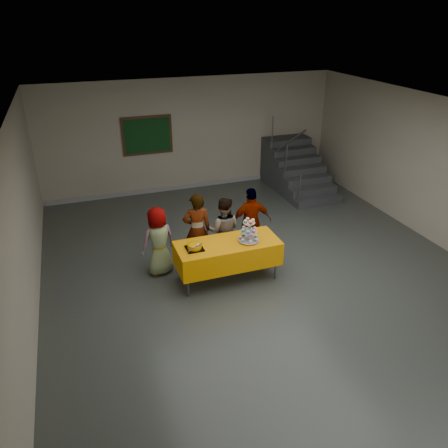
% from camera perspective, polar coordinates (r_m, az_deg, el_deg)
% --- Properties ---
extents(room_shell, '(10.00, 10.04, 3.02)m').
position_cam_1_polar(room_shell, '(7.33, 6.30, 6.89)').
color(room_shell, '#4C514C').
rests_on(room_shell, ground).
extents(bake_table, '(1.88, 0.78, 0.77)m').
position_cam_1_polar(bake_table, '(7.96, 0.48, -3.79)').
color(bake_table, '#595960').
rests_on(bake_table, ground).
extents(cupcake_stand, '(0.38, 0.38, 0.44)m').
position_cam_1_polar(cupcake_stand, '(7.83, 3.25, -1.11)').
color(cupcake_stand, silver).
rests_on(cupcake_stand, bake_table).
extents(bear_cake, '(0.32, 0.36, 0.12)m').
position_cam_1_polar(bear_cake, '(7.64, -3.88, -2.88)').
color(bear_cake, black).
rests_on(bear_cake, bake_table).
extents(schoolchild_a, '(0.74, 0.58, 1.34)m').
position_cam_1_polar(schoolchild_a, '(8.20, -8.55, -2.23)').
color(schoolchild_a, slate).
rests_on(schoolchild_a, ground).
extents(schoolchild_b, '(0.59, 0.43, 1.49)m').
position_cam_1_polar(schoolchild_b, '(8.36, -3.54, -0.79)').
color(schoolchild_b, '#5C5D65').
rests_on(schoolchild_b, ground).
extents(schoolchild_c, '(0.81, 0.73, 1.36)m').
position_cam_1_polar(schoolchild_c, '(8.48, -0.06, -0.84)').
color(schoolchild_c, slate).
rests_on(schoolchild_c, ground).
extents(schoolchild_d, '(0.86, 0.41, 1.43)m').
position_cam_1_polar(schoolchild_d, '(8.75, 3.58, 0.29)').
color(schoolchild_d, slate).
rests_on(schoolchild_d, ground).
extents(staircase, '(1.30, 2.40, 2.04)m').
position_cam_1_polar(staircase, '(12.49, 9.14, 7.02)').
color(staircase, '#424447').
rests_on(staircase, ground).
extents(noticeboard, '(1.30, 0.05, 1.00)m').
position_cam_1_polar(noticeboard, '(11.68, -9.99, 11.32)').
color(noticeboard, '#472B16').
rests_on(noticeboard, ground).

